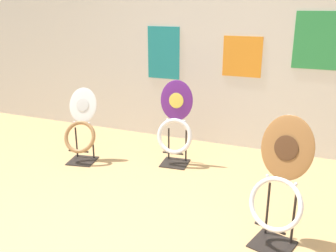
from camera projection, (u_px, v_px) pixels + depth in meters
The scene contains 4 objects.
wall_back at pixel (231, 36), 4.24m from camera, with size 8.00×0.07×2.60m.
toilet_seat_display_woodgrain at pixel (280, 183), 2.57m from camera, with size 0.43×0.36×0.95m.
toilet_seat_display_white_plain at pixel (81, 131), 4.03m from camera, with size 0.39×0.38×0.79m.
toilet_seat_display_purple_note at pixel (175, 129), 3.94m from camera, with size 0.40×0.31×0.91m.
Camera 1 is at (1.02, -1.89, 1.65)m, focal length 40.00 mm.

